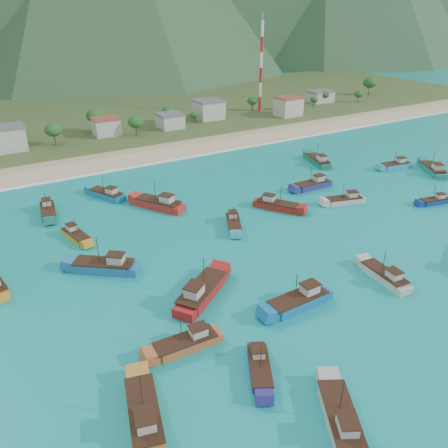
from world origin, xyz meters
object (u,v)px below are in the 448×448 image
boat_16 (107,195)px  boat_22 (187,344)px  boat_25 (299,302)px  boat_8 (385,277)px  boat_15 (105,267)px  boat_5 (159,204)px  boat_24 (433,170)px  boat_7 (144,416)px  boat_3 (48,211)px  boat_10 (395,166)px  boat_0 (345,201)px  radio_tower (261,68)px  boat_1 (318,161)px  boat_2 (76,236)px  boat_28 (233,224)px  boat_9 (277,206)px  boat_27 (341,420)px  boat_29 (313,185)px  boat_30 (435,202)px  boat_18 (201,293)px  boat_17 (259,368)px

boat_16 → boat_22: 58.49m
boat_25 → boat_8: bearing=-97.4°
boat_15 → boat_16: bearing=20.1°
boat_5 → boat_24: bearing=-44.4°
boat_5 → boat_7: 59.49m
boat_3 → boat_25: (27.65, -55.90, 0.14)m
boat_10 → boat_16: (-79.96, 21.28, 0.05)m
boat_0 → radio_tower: bearing=-6.4°
boat_16 → boat_10: bearing=-40.7°
boat_16 → boat_25: 60.09m
boat_1 → boat_3: size_ratio=1.14×
radio_tower → boat_2: 124.61m
boat_2 → boat_28: (30.74, -11.73, 0.03)m
boat_9 → boat_8: bearing=53.4°
boat_5 → boat_27: 66.16m
boat_24 → boat_27: (-82.50, -48.73, -0.08)m
boat_5 → boat_16: boat_5 is taller
boat_0 → boat_2: size_ratio=1.09×
boat_3 → boat_24: boat_24 is taller
boat_22 → boat_1: bearing=-51.4°
boat_16 → boat_29: 52.79m
boat_2 → boat_25: bearing=109.5°
boat_1 → boat_28: (-43.77, -22.56, -0.23)m
boat_10 → boat_5: bearing=90.6°
boat_30 → boat_2: bearing=83.9°
boat_15 → boat_30: boat_15 is taller
boat_8 → boat_18: size_ratio=0.81×
boat_24 → boat_28: boat_24 is taller
radio_tower → boat_29: (-37.37, -78.47, -18.77)m
boat_1 → boat_8: 62.32m
boat_15 → boat_0: bearing=-52.2°
boat_3 → boat_17: bearing=110.2°
boat_25 → boat_2: bearing=30.0°
boat_3 → boat_16: 14.72m
boat_5 → boat_24: 78.72m
boat_9 → boat_28: boat_9 is taller
boat_25 → boat_3: bearing=24.9°
boat_9 → boat_25: 37.17m
boat_5 → boat_25: size_ratio=1.09×
boat_17 → boat_5: bearing=-71.2°
boat_24 → boat_25: boat_24 is taller
boat_29 → boat_5: bearing=78.7°
boat_8 → boat_15: boat_15 is taller
boat_30 → boat_1: bearing=19.2°
boat_24 → boat_27: bearing=-119.9°
boat_25 → boat_30: size_ratio=1.37×
radio_tower → boat_10: 81.07m
boat_5 → boat_24: (76.82, -17.19, -0.09)m
boat_9 → boat_24: boat_24 is taller
boat_15 → boat_24: 95.99m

